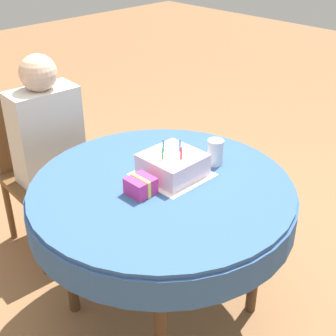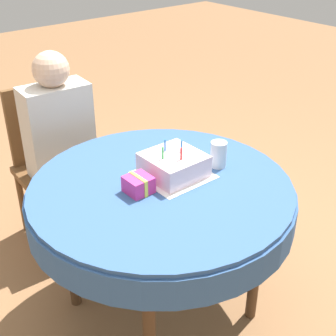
{
  "view_description": "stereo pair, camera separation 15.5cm",
  "coord_description": "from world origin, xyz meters",
  "px_view_note": "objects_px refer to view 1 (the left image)",
  "views": [
    {
      "loc": [
        -1.15,
        -1.19,
        1.72
      ],
      "look_at": [
        0.04,
        0.01,
        0.77
      ],
      "focal_mm": 50.0,
      "sensor_mm": 36.0,
      "label": 1
    },
    {
      "loc": [
        -1.03,
        -1.3,
        1.72
      ],
      "look_at": [
        0.04,
        0.01,
        0.77
      ],
      "focal_mm": 50.0,
      "sensor_mm": 36.0,
      "label": 2
    }
  ],
  "objects_px": {
    "person": "(50,141)",
    "gift_box": "(141,186)",
    "birthday_cake": "(173,164)",
    "drinking_glass": "(215,152)",
    "chair": "(45,165)"
  },
  "relations": [
    {
      "from": "drinking_glass",
      "to": "gift_box",
      "type": "height_order",
      "value": "drinking_glass"
    },
    {
      "from": "birthday_cake",
      "to": "chair",
      "type": "bearing_deg",
      "value": 98.47
    },
    {
      "from": "person",
      "to": "drinking_glass",
      "type": "xyz_separation_m",
      "value": [
        0.34,
        -0.83,
        0.12
      ]
    },
    {
      "from": "person",
      "to": "gift_box",
      "type": "relative_size",
      "value": 10.42
    },
    {
      "from": "chair",
      "to": "gift_box",
      "type": "relative_size",
      "value": 8.27
    },
    {
      "from": "chair",
      "to": "birthday_cake",
      "type": "distance_m",
      "value": 0.92
    },
    {
      "from": "person",
      "to": "birthday_cake",
      "type": "xyz_separation_m",
      "value": [
        0.14,
        -0.76,
        0.11
      ]
    },
    {
      "from": "person",
      "to": "chair",
      "type": "bearing_deg",
      "value": 90.0
    },
    {
      "from": "drinking_glass",
      "to": "gift_box",
      "type": "xyz_separation_m",
      "value": [
        -0.4,
        0.05,
        -0.02
      ]
    },
    {
      "from": "chair",
      "to": "drinking_glass",
      "type": "bearing_deg",
      "value": -66.09
    },
    {
      "from": "person",
      "to": "gift_box",
      "type": "xyz_separation_m",
      "value": [
        -0.06,
        -0.78,
        0.09
      ]
    },
    {
      "from": "drinking_glass",
      "to": "chair",
      "type": "bearing_deg",
      "value": 109.72
    },
    {
      "from": "gift_box",
      "to": "person",
      "type": "bearing_deg",
      "value": 85.62
    },
    {
      "from": "gift_box",
      "to": "drinking_glass",
      "type": "bearing_deg",
      "value": -6.99
    },
    {
      "from": "drinking_glass",
      "to": "person",
      "type": "bearing_deg",
      "value": 112.32
    }
  ]
}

